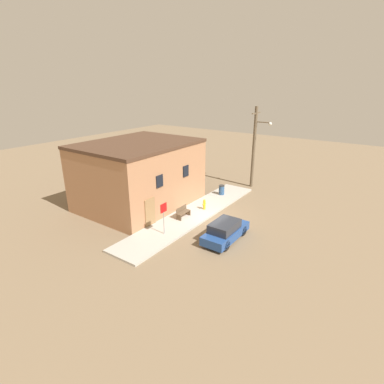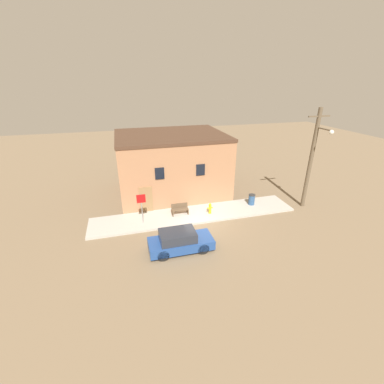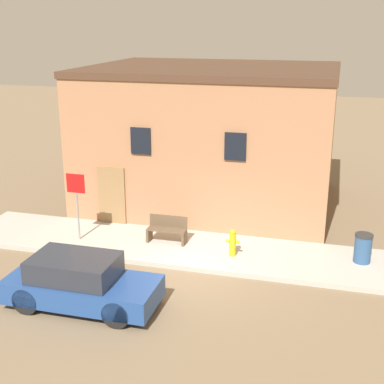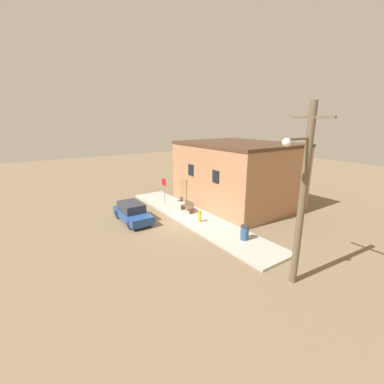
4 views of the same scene
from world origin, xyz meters
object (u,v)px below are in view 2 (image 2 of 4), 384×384
Objects in this scene: bench at (180,209)px; trash_bin at (252,199)px; stop_sign at (141,203)px; fire_hydrant at (210,208)px; utility_pole at (312,158)px; parked_car at (180,241)px.

trash_bin is (6.08, 0.08, 0.04)m from bench.
stop_sign is at bearing -169.11° from bench.
bench is at bearing 167.65° from fire_hydrant.
fire_hydrant is 0.67× the size of bench.
bench is (-2.26, 0.49, -0.02)m from fire_hydrant.
utility_pole is at bearing -15.86° from trash_bin.
parked_car reaches higher than fire_hydrant.
bench is 0.16× the size of utility_pole.
fire_hydrant is 0.11× the size of utility_pole.
fire_hydrant is at bearing 0.64° from stop_sign.
bench is 10.89m from utility_pole.
fire_hydrant is 0.97× the size of trash_bin.
trash_bin reaches higher than bench.
trash_bin is (3.82, 0.57, 0.02)m from fire_hydrant.
stop_sign is 1.76× the size of bench.
trash_bin is at bearing 4.02° from stop_sign.
trash_bin is at bearing 0.72° from bench.
trash_bin is 8.27m from parked_car.
utility_pole reaches higher than stop_sign.
trash_bin is 0.23× the size of parked_car.
stop_sign is 9.04m from trash_bin.
parked_car is (1.90, -3.69, -1.05)m from stop_sign.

